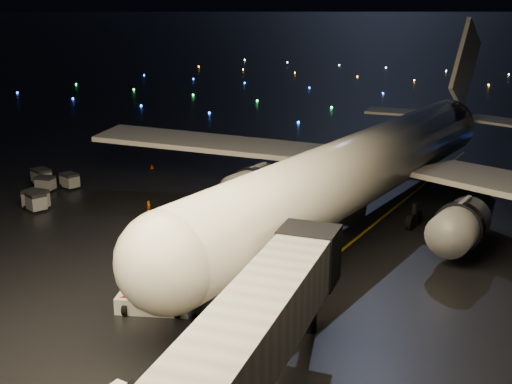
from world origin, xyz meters
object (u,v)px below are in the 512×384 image
crew_c (149,209)px  baggage_cart_4 (41,177)px  baggage_cart_1 (36,200)px  airliner (381,123)px  baggage_cart_2 (45,183)px  baggage_cart_3 (70,181)px  baggage_cart_0 (35,201)px  belt_loader (154,286)px

crew_c → baggage_cart_4: size_ratio=0.78×
baggage_cart_1 → baggage_cart_4: bearing=128.8°
airliner → baggage_cart_4: bearing=-161.9°
airliner → crew_c: airliner is taller
baggage_cart_2 → airliner: bearing=4.8°
baggage_cart_3 → baggage_cart_1: bearing=-56.9°
crew_c → baggage_cart_1: (-10.63, -3.42, 0.11)m
airliner → baggage_cart_0: size_ratio=29.13×
airliner → baggage_cart_4: size_ratio=29.13×
crew_c → baggage_cart_2: crew_c is taller
baggage_cart_0 → baggage_cart_1: baggage_cart_1 is taller
airliner → baggage_cart_0: bearing=-147.8°
baggage_cart_3 → airliner: bearing=27.6°
airliner → crew_c: size_ratio=37.25×
airliner → baggage_cart_1: 32.22m
airliner → baggage_cart_1: (-27.64, -14.80, -7.44)m
crew_c → baggage_cart_0: size_ratio=0.78×
airliner → baggage_cart_0: airliner is taller
baggage_cart_3 → baggage_cart_4: (-3.47, -0.63, 0.07)m
baggage_cart_0 → baggage_cart_4: size_ratio=1.00×
belt_loader → baggage_cart_1: belt_loader is taller
baggage_cart_2 → baggage_cart_3: 2.40m
crew_c → baggage_cart_4: bearing=-140.9°
belt_loader → baggage_cart_4: size_ratio=3.38×
baggage_cart_0 → baggage_cart_4: same height
baggage_cart_4 → baggage_cart_0: bearing=-31.2°
baggage_cart_4 → baggage_cart_1: bearing=-31.0°
baggage_cart_2 → baggage_cart_4: (-2.07, 1.31, 0.11)m
airliner → crew_c: bearing=-143.0°
airliner → baggage_cart_2: bearing=-158.8°
crew_c → baggage_cart_0: baggage_cart_0 is taller
crew_c → baggage_cart_3: 13.47m
baggage_cart_3 → baggage_cart_4: bearing=-157.5°
baggage_cart_2 → baggage_cart_3: (1.41, 1.94, 0.03)m
baggage_cart_1 → baggage_cart_4: (-5.96, 5.89, -0.04)m
baggage_cart_0 → baggage_cart_4: (-6.26, 6.22, 0.00)m
airliner → baggage_cart_2: size_ratio=33.19×
airliner → baggage_cart_4: (-33.60, -8.91, -7.48)m
belt_loader → baggage_cart_1: size_ratio=3.23×
baggage_cart_1 → baggage_cart_4: 8.38m
belt_loader → baggage_cart_3: bearing=121.8°
crew_c → baggage_cart_1: size_ratio=0.75×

